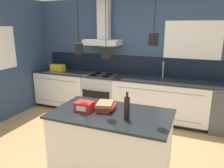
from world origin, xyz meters
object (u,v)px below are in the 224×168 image
at_px(oven_range, 102,94).
at_px(bottle_on_island, 127,108).
at_px(red_supply_box, 84,106).
at_px(book_stack, 105,106).
at_px(yellow_toolbox, 58,68).

height_order(oven_range, bottle_on_island, bottle_on_island).
relative_size(oven_range, red_supply_box, 4.04).
xyz_separation_m(oven_range, book_stack, (0.96, -1.95, 0.51)).
relative_size(book_stack, yellow_toolbox, 0.95).
xyz_separation_m(oven_range, yellow_toolbox, (-1.20, 0.00, 0.54)).
bearing_deg(yellow_toolbox, bottle_on_island, -40.49).
bearing_deg(yellow_toolbox, red_supply_box, -47.56).
distance_m(book_stack, red_supply_box, 0.28).
distance_m(red_supply_box, yellow_toolbox, 2.84).
bearing_deg(red_supply_box, yellow_toolbox, 132.44).
bearing_deg(bottle_on_island, oven_range, 121.65).
relative_size(bottle_on_island, red_supply_box, 1.54).
relative_size(oven_range, book_stack, 2.82).
xyz_separation_m(book_stack, yellow_toolbox, (-2.16, 1.96, 0.02)).
bearing_deg(book_stack, yellow_toolbox, 137.76).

